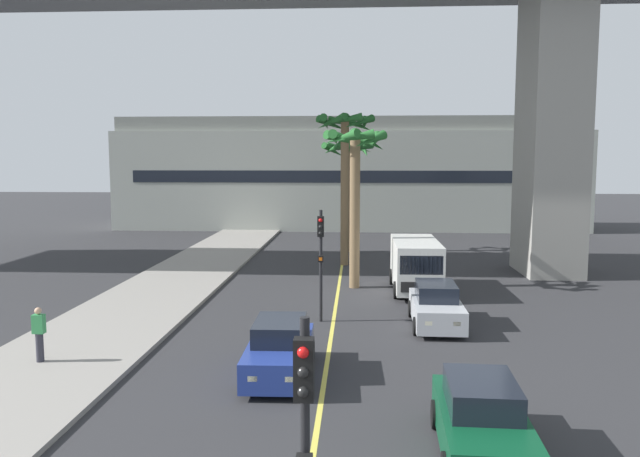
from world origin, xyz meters
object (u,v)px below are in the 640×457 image
at_px(palm_tree_far_median, 348,163).
at_px(pedestrian_near_crosswalk, 39,333).
at_px(car_queue_front, 482,421).
at_px(palm_tree_mid_median, 355,165).
at_px(car_queue_third, 280,350).
at_px(palm_tree_near_median, 345,146).
at_px(car_queue_second, 436,306).
at_px(traffic_light_median_near, 305,438).
at_px(traffic_light_median_far, 321,250).
at_px(delivery_van, 416,264).

distance_m(palm_tree_far_median, pedestrian_near_crosswalk, 25.45).
relative_size(car_queue_front, palm_tree_mid_median, 0.56).
height_order(car_queue_third, palm_tree_near_median, palm_tree_near_median).
relative_size(car_queue_second, traffic_light_median_near, 0.98).
height_order(car_queue_second, traffic_light_median_far, traffic_light_median_far).
distance_m(traffic_light_median_near, palm_tree_far_median, 33.73).
height_order(palm_tree_near_median, palm_tree_far_median, palm_tree_near_median).
relative_size(car_queue_front, pedestrian_near_crosswalk, 2.57).
relative_size(car_queue_second, car_queue_third, 1.00).
bearing_deg(car_queue_third, pedestrian_near_crosswalk, 177.43).
distance_m(car_queue_third, palm_tree_far_median, 24.36).
bearing_deg(car_queue_second, car_queue_third, -132.10).
bearing_deg(car_queue_second, traffic_light_median_far, 175.93).
bearing_deg(palm_tree_mid_median, car_queue_front, -80.76).
bearing_deg(car_queue_third, car_queue_second, 47.90).
relative_size(car_queue_third, delivery_van, 0.79).
height_order(car_queue_front, car_queue_third, same).
height_order(car_queue_third, pedestrian_near_crosswalk, pedestrian_near_crosswalk).
bearing_deg(car_queue_third, car_queue_front, -43.63).
bearing_deg(car_queue_front, traffic_light_median_far, 110.70).
relative_size(car_queue_front, palm_tree_near_median, 0.48).
xyz_separation_m(car_queue_front, traffic_light_median_far, (-3.93, 10.41, 1.99)).
distance_m(car_queue_front, palm_tree_far_median, 28.94).
bearing_deg(traffic_light_median_near, car_queue_third, 98.96).
xyz_separation_m(car_queue_third, traffic_light_median_far, (0.81, 5.89, 1.99)).
relative_size(traffic_light_median_far, palm_tree_far_median, 0.58).
xyz_separation_m(car_queue_third, delivery_van, (4.83, 11.54, 0.57)).
distance_m(traffic_light_median_near, palm_tree_mid_median, 22.25).
bearing_deg(palm_tree_mid_median, delivery_van, -13.79).
relative_size(traffic_light_median_near, palm_tree_far_median, 0.58).
xyz_separation_m(car_queue_front, car_queue_third, (-4.74, 4.52, 0.00)).
relative_size(car_queue_second, palm_tree_far_median, 0.57).
height_order(traffic_light_median_near, palm_tree_far_median, palm_tree_far_median).
height_order(car_queue_front, traffic_light_median_near, traffic_light_median_near).
bearing_deg(delivery_van, pedestrian_near_crosswalk, -136.82).
relative_size(car_queue_front, traffic_light_median_far, 0.99).
bearing_deg(traffic_light_median_far, palm_tree_mid_median, 79.21).
height_order(delivery_van, palm_tree_near_median, palm_tree_near_median).
bearing_deg(palm_tree_near_median, palm_tree_mid_median, -84.62).
bearing_deg(car_queue_front, car_queue_second, 88.28).
xyz_separation_m(delivery_van, palm_tree_mid_median, (-2.81, 0.69, 4.51)).
relative_size(car_queue_third, palm_tree_far_median, 0.57).
distance_m(car_queue_front, pedestrian_near_crosswalk, 12.82).
xyz_separation_m(delivery_van, palm_tree_far_median, (-3.34, 12.25, 4.49)).
distance_m(palm_tree_near_median, pedestrian_near_crosswalk, 21.01).
relative_size(car_queue_front, car_queue_second, 1.01).
bearing_deg(car_queue_third, palm_tree_mid_median, 80.63).
bearing_deg(traffic_light_median_near, palm_tree_near_median, 90.27).
height_order(car_queue_front, palm_tree_near_median, palm_tree_near_median).
bearing_deg(palm_tree_near_median, car_queue_third, -94.34).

